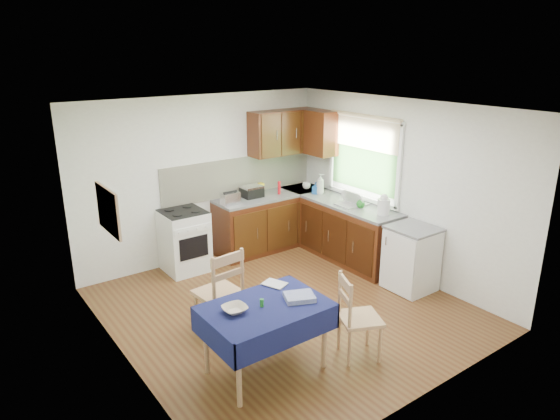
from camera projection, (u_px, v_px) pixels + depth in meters
floor at (285, 308)px, 6.30m from camera, size 4.20×4.20×0.00m
ceiling at (286, 108)px, 5.53m from camera, size 4.00×4.20×0.02m
wall_back at (203, 179)px, 7.53m from camera, size 4.00×0.02×2.50m
wall_front at (431, 277)px, 4.30m from camera, size 4.00×0.02×2.50m
wall_left at (119, 253)px, 4.80m from camera, size 0.02×4.20×2.50m
wall_right at (399, 188)px, 7.04m from camera, size 0.02×4.20×2.50m
base_cabinets at (307, 227)px, 7.90m from camera, size 1.90×2.30×0.86m
worktop_back at (271, 195)px, 8.00m from camera, size 1.90×0.60×0.04m
worktop_right at (350, 206)px, 7.48m from camera, size 0.60×1.70×0.04m
worktop_corner at (303, 189)px, 8.37m from camera, size 0.60×0.60×0.04m
splashback at (240, 176)px, 7.90m from camera, size 2.70×0.02×0.60m
upper_cabinets at (295, 132)px, 7.97m from camera, size 1.20×0.85×0.70m
stove at (184, 241)px, 7.27m from camera, size 0.60×0.61×0.92m
window at (364, 152)px, 7.44m from camera, size 0.04×1.48×1.26m
fridge at (411, 258)px, 6.70m from camera, size 0.58×0.60×0.89m
corkboard at (108, 211)px, 4.94m from camera, size 0.04×0.62×0.47m
dining_table at (265, 315)px, 4.91m from camera, size 1.21×0.82×0.73m
chair_far at (221, 290)px, 5.57m from camera, size 0.51×0.51×1.05m
chair_near at (356, 315)px, 5.18m from camera, size 0.54×0.54×0.93m
toaster at (230, 198)px, 7.44m from camera, size 0.27×0.16×0.21m
sandwich_press at (252, 191)px, 7.83m from camera, size 0.31×0.27×0.18m
sauce_bottle at (279, 188)px, 7.97m from camera, size 0.05×0.05×0.21m
yellow_packet at (259, 189)px, 7.97m from camera, size 0.14×0.11×0.18m
dish_rack at (352, 203)px, 7.45m from camera, size 0.44×0.33×0.21m
kettle at (384, 205)px, 6.99m from camera, size 0.18×0.18×0.30m
cup at (306, 186)px, 8.29m from camera, size 0.17×0.17×0.11m
soap_bottle_a at (320, 184)px, 7.95m from camera, size 0.18×0.18×0.33m
soap_bottle_b at (315, 188)px, 7.99m from camera, size 0.11×0.11×0.19m
soap_bottle_c at (361, 202)px, 7.30m from camera, size 0.18×0.18×0.16m
plate_bowl at (235, 309)px, 4.75m from camera, size 0.24×0.24×0.06m
book at (270, 287)px, 5.23m from camera, size 0.25×0.29×0.02m
spice_jar at (262, 303)px, 4.85m from camera, size 0.04×0.04×0.08m
tea_towel at (299, 297)px, 4.99m from camera, size 0.36×0.33×0.05m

